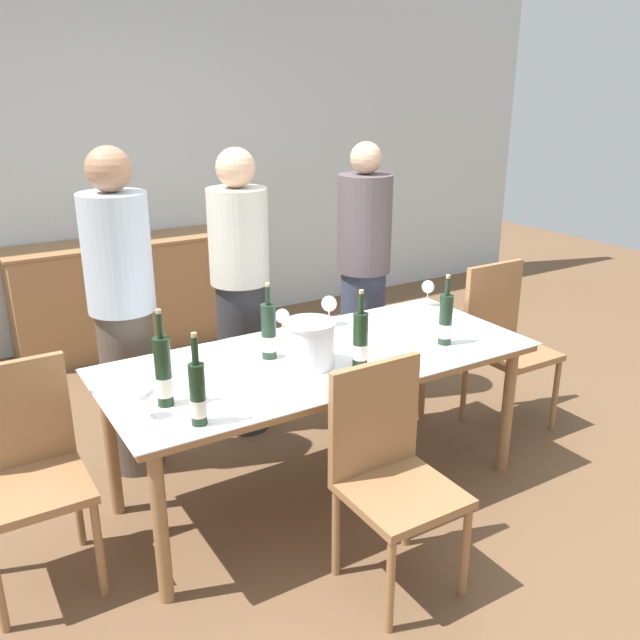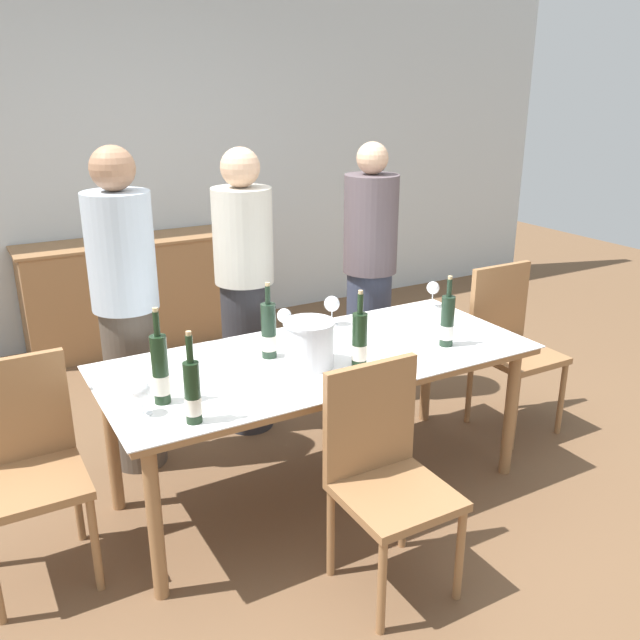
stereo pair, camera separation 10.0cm
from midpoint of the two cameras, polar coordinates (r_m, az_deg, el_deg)
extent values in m
plane|color=brown|center=(3.55, -0.83, -14.01)|extent=(12.00, 12.00, 0.00)
cube|color=silver|center=(5.54, -15.99, 12.96)|extent=(8.00, 0.10, 2.80)
cube|color=#996B42|center=(5.39, -16.81, 1.92)|extent=(1.58, 0.44, 0.82)
cube|color=#996B42|center=(5.29, -17.25, 6.25)|extent=(1.63, 0.46, 0.02)
cylinder|color=#996B42|center=(2.79, -14.32, -16.53)|extent=(0.06, 0.06, 0.69)
cylinder|color=#996B42|center=(3.66, 14.74, -7.39)|extent=(0.06, 0.06, 0.69)
cylinder|color=#996B42|center=(3.37, -17.99, -10.24)|extent=(0.06, 0.06, 0.69)
cylinder|color=#996B42|center=(4.11, 7.88, -3.83)|extent=(0.06, 0.06, 0.69)
cube|color=#996B42|center=(3.22, -0.89, -3.43)|extent=(2.02, 0.85, 0.04)
cube|color=white|center=(3.21, -0.89, -3.09)|extent=(2.05, 0.88, 0.01)
cylinder|color=silver|center=(3.06, -1.77, -2.03)|extent=(0.22, 0.22, 0.21)
cylinder|color=silver|center=(3.02, -1.79, -0.24)|extent=(0.24, 0.24, 0.01)
cylinder|color=#1E3323|center=(3.15, -5.25, -0.97)|extent=(0.07, 0.07, 0.26)
cylinder|color=silver|center=(3.17, -5.21, -1.94)|extent=(0.07, 0.07, 0.07)
cylinder|color=#1E3323|center=(3.10, -5.34, 2.06)|extent=(0.02, 0.02, 0.09)
cylinder|color=tan|center=(3.08, -5.37, 2.97)|extent=(0.02, 0.02, 0.02)
cylinder|color=black|center=(2.59, -11.35, -6.17)|extent=(0.06, 0.06, 0.25)
cylinder|color=silver|center=(2.61, -11.27, -7.24)|extent=(0.06, 0.06, 0.07)
cylinder|color=black|center=(2.52, -11.61, -2.55)|extent=(0.03, 0.03, 0.11)
cylinder|color=tan|center=(2.50, -11.71, -1.24)|extent=(0.02, 0.02, 0.02)
cylinder|color=black|center=(2.76, -14.07, -4.26)|extent=(0.07, 0.07, 0.29)
cylinder|color=silver|center=(2.79, -13.96, -5.45)|extent=(0.07, 0.07, 0.08)
cylinder|color=black|center=(2.69, -14.40, -0.48)|extent=(0.02, 0.02, 0.10)
cylinder|color=tan|center=(2.67, -14.51, 0.70)|extent=(0.02, 0.02, 0.02)
cylinder|color=black|center=(3.05, 2.49, -1.69)|extent=(0.07, 0.07, 0.25)
cylinder|color=silver|center=(3.07, 2.47, -2.65)|extent=(0.07, 0.07, 0.07)
cylinder|color=black|center=(2.99, 2.54, 1.39)|extent=(0.03, 0.03, 0.09)
cylinder|color=tan|center=(2.98, 2.55, 2.39)|extent=(0.02, 0.02, 0.02)
cylinder|color=#1E3323|center=(3.36, 9.69, 0.01)|extent=(0.07, 0.07, 0.25)
cylinder|color=white|center=(3.37, 9.64, -0.87)|extent=(0.07, 0.07, 0.07)
cylinder|color=#1E3323|center=(3.30, 9.85, 2.78)|extent=(0.03, 0.03, 0.09)
cylinder|color=tan|center=(3.29, 9.90, 3.63)|extent=(0.02, 0.02, 0.02)
cylinder|color=white|center=(3.61, -0.03, -0.37)|extent=(0.07, 0.07, 0.00)
cylinder|color=white|center=(3.59, -0.03, 0.30)|extent=(0.01, 0.01, 0.08)
sphere|color=white|center=(3.57, -0.03, 1.39)|extent=(0.08, 0.08, 0.08)
cylinder|color=white|center=(2.74, -15.38, -7.87)|extent=(0.07, 0.07, 0.00)
cylinder|color=white|center=(2.72, -15.46, -7.15)|extent=(0.01, 0.01, 0.07)
sphere|color=white|center=(2.69, -15.57, -5.96)|extent=(0.08, 0.08, 0.08)
cylinder|color=white|center=(3.96, 8.29, 1.22)|extent=(0.07, 0.07, 0.00)
cylinder|color=white|center=(3.94, 8.32, 1.84)|extent=(0.01, 0.01, 0.08)
sphere|color=white|center=(3.92, 8.37, 2.79)|extent=(0.07, 0.07, 0.07)
cylinder|color=white|center=(3.46, -3.98, -1.34)|extent=(0.07, 0.07, 0.00)
cylinder|color=white|center=(3.44, -4.00, -0.69)|extent=(0.01, 0.01, 0.08)
sphere|color=white|center=(3.42, -4.02, 0.34)|extent=(0.07, 0.07, 0.07)
cylinder|color=#996B42|center=(2.96, -19.06, -17.80)|extent=(0.03, 0.03, 0.43)
cylinder|color=#996B42|center=(3.26, -20.61, -14.19)|extent=(0.03, 0.03, 0.43)
cube|color=#996B42|center=(2.97, -23.96, -12.91)|extent=(0.42, 0.42, 0.04)
cube|color=#996B42|center=(3.03, -25.14, -7.19)|extent=(0.42, 0.04, 0.45)
cylinder|color=#996B42|center=(2.68, 4.80, -21.44)|extent=(0.03, 0.03, 0.41)
cylinder|color=#996B42|center=(2.87, 11.12, -18.61)|extent=(0.03, 0.03, 0.41)
cylinder|color=#996B42|center=(2.92, 0.32, -17.44)|extent=(0.03, 0.03, 0.41)
cylinder|color=#996B42|center=(3.09, 6.37, -15.19)|extent=(0.03, 0.03, 0.41)
cube|color=#996B42|center=(2.75, 5.81, -14.39)|extent=(0.42, 0.42, 0.04)
cube|color=#996B42|center=(2.75, 3.57, -8.13)|extent=(0.42, 0.04, 0.47)
cylinder|color=#996B42|center=(3.95, 15.02, -7.36)|extent=(0.03, 0.03, 0.44)
cylinder|color=#996B42|center=(4.20, 18.55, -6.03)|extent=(0.03, 0.03, 0.44)
cylinder|color=#996B42|center=(4.18, 11.39, -5.50)|extent=(0.03, 0.03, 0.44)
cylinder|color=#996B42|center=(4.42, 14.94, -4.36)|extent=(0.03, 0.03, 0.44)
cube|color=#996B42|center=(4.09, 15.27, -2.73)|extent=(0.42, 0.42, 0.04)
cube|color=#996B42|center=(4.13, 13.67, 1.42)|extent=(0.42, 0.04, 0.48)
cylinder|color=#51473D|center=(3.69, -16.37, -5.69)|extent=(0.28, 0.28, 0.88)
cylinder|color=silver|center=(3.45, -17.52, 5.40)|extent=(0.33, 0.33, 0.58)
sphere|color=#A37556|center=(3.38, -18.22, 11.98)|extent=(0.22, 0.22, 0.22)
cylinder|color=#2D2D33|center=(3.96, -7.20, -3.09)|extent=(0.28, 0.28, 0.90)
cylinder|color=beige|center=(3.75, -7.66, 6.99)|extent=(0.33, 0.33, 0.52)
sphere|color=#DBAD89|center=(3.69, -7.92, 12.59)|extent=(0.21, 0.21, 0.21)
cylinder|color=#383F56|center=(4.35, 2.92, -1.24)|extent=(0.28, 0.28, 0.85)
cylinder|color=#594C51|center=(4.15, 3.09, 8.09)|extent=(0.33, 0.33, 0.59)
sphere|color=#DBAD89|center=(4.09, 3.19, 13.47)|extent=(0.19, 0.19, 0.19)
camera|label=1|loc=(0.05, -90.91, -0.32)|focal=38.00mm
camera|label=2|loc=(0.05, 89.09, 0.32)|focal=38.00mm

